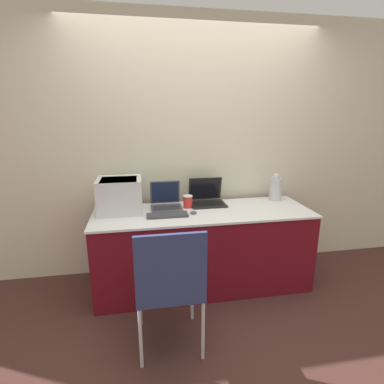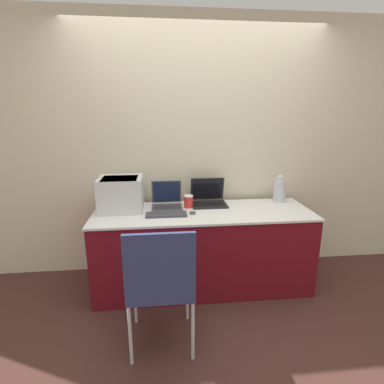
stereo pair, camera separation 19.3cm
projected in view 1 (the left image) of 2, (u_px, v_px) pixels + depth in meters
name	position (u px, v px, depth m)	size (l,w,h in m)	color
ground_plane	(210.00, 303.00, 2.70)	(14.00, 14.00, 0.00)	#472823
wall_back	(195.00, 149.00, 3.10)	(8.00, 0.05, 2.60)	beige
table	(203.00, 248.00, 2.92)	(2.04, 0.69, 0.77)	maroon
printer	(120.00, 194.00, 2.76)	(0.40, 0.37, 0.31)	silver
laptop_left	(166.00, 202.00, 2.89)	(0.29, 0.29, 0.25)	#4C4C51
laptop_right	(207.00, 198.00, 3.02)	(0.34, 0.29, 0.25)	black
external_keyboard	(167.00, 215.00, 2.67)	(0.37, 0.13, 0.02)	#3D3D42
coffee_cup	(188.00, 201.00, 2.90)	(0.09, 0.09, 0.12)	red
mouse	(193.00, 213.00, 2.72)	(0.06, 0.04, 0.03)	#4C4C51
metal_pitcher	(276.00, 188.00, 3.14)	(0.12, 0.12, 0.28)	silver
chair	(169.00, 281.00, 2.04)	(0.46, 0.46, 0.96)	navy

